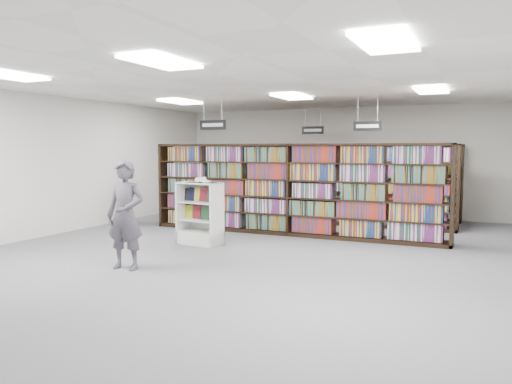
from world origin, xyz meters
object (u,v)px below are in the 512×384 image
at_px(bookshelf_row_near, 292,189).
at_px(shopper, 125,215).
at_px(open_book, 201,181).
at_px(endcap_display, 201,222).

xyz_separation_m(bookshelf_row_near, shopper, (-1.30, -4.26, -0.15)).
bearing_deg(open_book, bookshelf_row_near, 57.00).
distance_m(endcap_display, shopper, 2.42).
height_order(endcap_display, open_book, open_book).
xyz_separation_m(endcap_display, open_book, (0.06, -0.07, 0.87)).
distance_m(endcap_display, open_book, 0.88).
height_order(bookshelf_row_near, open_book, bookshelf_row_near).
distance_m(bookshelf_row_near, shopper, 4.46).
bearing_deg(bookshelf_row_near, endcap_display, -124.59).
bearing_deg(shopper, endcap_display, 82.65).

